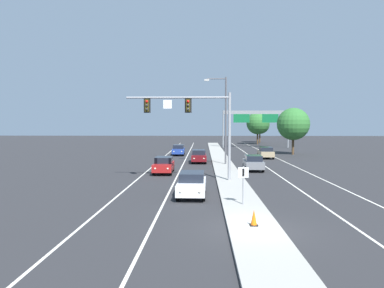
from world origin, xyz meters
TOP-DOWN VIEW (x-y plane):
  - ground_plane at (0.00, 0.00)m, footprint 260.00×260.00m
  - median_island at (0.00, 18.00)m, footprint 2.40×110.00m
  - lane_stripe_oncoming_center at (-4.70, 25.00)m, footprint 0.14×100.00m
  - lane_stripe_receding_center at (4.70, 25.00)m, footprint 0.14×100.00m
  - edge_stripe_left at (-8.00, 25.00)m, footprint 0.14×100.00m
  - edge_stripe_right at (8.00, 25.00)m, footprint 0.14×100.00m
  - overhead_signal_mast at (-2.96, 13.65)m, footprint 8.61×0.44m
  - median_sign_post at (-0.01, 4.51)m, footprint 0.60×0.10m
  - street_lamp_median at (0.05, 25.73)m, footprint 2.58×0.28m
  - car_oncoming_white at (-3.06, 7.54)m, footprint 1.89×4.50m
  - car_oncoming_red at (-6.14, 18.67)m, footprint 1.86×4.49m
  - car_oncoming_darkred at (-2.85, 28.42)m, footprint 1.87×4.49m
  - car_oncoming_blue at (-6.10, 39.08)m, footprint 1.90×4.50m
  - car_receding_grey at (2.83, 21.06)m, footprint 1.90×4.50m
  - car_receding_tan at (6.38, 34.46)m, footprint 1.88×4.49m
  - traffic_cone_median_nose at (-0.00, 0.09)m, footprint 0.36×0.36m
  - highway_sign_gantry at (8.20, 57.14)m, footprint 13.28×0.42m
  - tree_far_right_c at (11.67, 40.74)m, footprint 5.03×5.03m
  - tree_far_right_b at (12.14, 77.17)m, footprint 4.96×4.96m
  - tree_far_right_a at (10.38, 69.15)m, footprint 5.23×5.23m

SIDE VIEW (x-z plane):
  - ground_plane at x=0.00m, z-range 0.00..0.00m
  - lane_stripe_oncoming_center at x=-4.70m, z-range 0.00..0.01m
  - lane_stripe_receding_center at x=4.70m, z-range 0.00..0.01m
  - edge_stripe_left at x=-8.00m, z-range 0.00..0.01m
  - edge_stripe_right at x=8.00m, z-range 0.00..0.01m
  - median_island at x=0.00m, z-range 0.00..0.15m
  - traffic_cone_median_nose at x=0.00m, z-range 0.14..0.88m
  - car_oncoming_white at x=-3.06m, z-range 0.03..1.61m
  - car_oncoming_red at x=-6.14m, z-range 0.03..1.61m
  - car_oncoming_darkred at x=-2.85m, z-range 0.03..1.61m
  - car_oncoming_blue at x=-6.10m, z-range 0.03..1.61m
  - car_receding_grey at x=2.83m, z-range 0.03..1.61m
  - car_receding_tan at x=6.38m, z-range 0.03..1.61m
  - median_sign_post at x=-0.01m, z-range 0.49..2.69m
  - tree_far_right_b at x=12.14m, z-range 1.10..8.27m
  - tree_far_right_c at x=11.67m, z-range 1.11..8.39m
  - tree_far_right_a at x=10.38m, z-range 1.16..8.73m
  - overhead_signal_mast at x=-2.96m, z-range 1.79..8.99m
  - street_lamp_median at x=0.05m, z-range 0.79..10.79m
  - highway_sign_gantry at x=8.20m, z-range 2.41..9.91m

